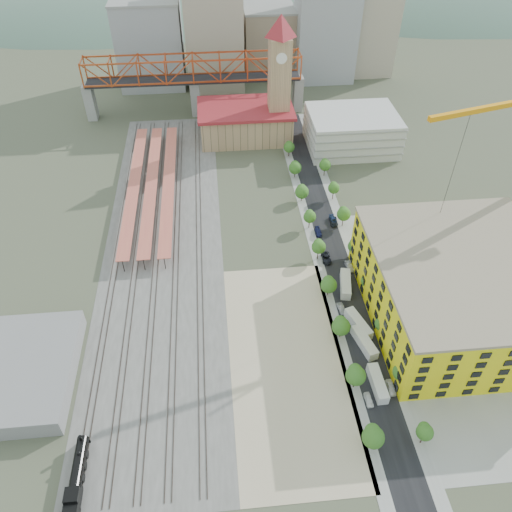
{
  "coord_description": "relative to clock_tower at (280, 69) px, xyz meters",
  "views": [
    {
      "loc": [
        -18.69,
        -104.05,
        101.4
      ],
      "look_at": [
        -8.93,
        -3.01,
        10.0
      ],
      "focal_mm": 35.0,
      "sensor_mm": 36.0,
      "label": 1
    }
  ],
  "objects": [
    {
      "name": "construction_building",
      "position": [
        34.0,
        -99.99,
        -19.29
      ],
      "size": [
        44.6,
        50.6,
        18.8
      ],
      "color": "#F8FF15",
      "rests_on": "ground"
    },
    {
      "name": "car_0",
      "position": [
        5.0,
        -124.19,
        -28.02
      ],
      "size": [
        1.72,
        4.0,
        1.35
      ],
      "primitive_type": "imported",
      "rotation": [
        0.0,
        0.0,
        0.03
      ],
      "color": "white",
      "rests_on": "ground"
    },
    {
      "name": "rail_tracks",
      "position": [
        -45.8,
        -62.49,
        -28.55
      ],
      "size": [
        26.56,
        160.0,
        0.18
      ],
      "color": "#382B23",
      "rests_on": "ground"
    },
    {
      "name": "sidewalk_east",
      "position": [
        13.5,
        -64.99,
        -28.68
      ],
      "size": [
        3.0,
        170.0,
        0.04
      ],
      "primitive_type": "cube",
      "color": "gray",
      "rests_on": "ground"
    },
    {
      "name": "site_trailer_c",
      "position": [
        8.0,
        -102.29,
        -27.34
      ],
      "size": [
        5.57,
        10.24,
        2.71
      ],
      "primitive_type": "cube",
      "rotation": [
        0.0,
        0.0,
        0.32
      ],
      "color": "silver",
      "rests_on": "ground"
    },
    {
      "name": "car_2",
      "position": [
        5.0,
        -75.82,
        -27.94
      ],
      "size": [
        2.63,
        5.5,
        1.51
      ],
      "primitive_type": "imported",
      "rotation": [
        0.0,
        0.0,
        -0.02
      ],
      "color": "black",
      "rests_on": "ground"
    },
    {
      "name": "parking_garage",
      "position": [
        28.0,
        -9.99,
        -21.7
      ],
      "size": [
        34.0,
        26.0,
        14.0
      ],
      "primitive_type": "cube",
      "color": "silver",
      "rests_on": "ground"
    },
    {
      "name": "site_trailer_d",
      "position": [
        8.0,
        -87.72,
        -27.3
      ],
      "size": [
        4.65,
        10.54,
        2.8
      ],
      "primitive_type": "cube",
      "rotation": [
        0.0,
        0.0,
        -0.2
      ],
      "color": "silver",
      "rests_on": "ground"
    },
    {
      "name": "car_5",
      "position": [
        11.0,
        -80.0,
        -27.93
      ],
      "size": [
        1.96,
        4.76,
        1.53
      ],
      "primitive_type": "imported",
      "rotation": [
        0.0,
        0.0,
        0.07
      ],
      "color": "#939398",
      "rests_on": "ground"
    },
    {
      "name": "station_hall",
      "position": [
        -13.0,
        2.01,
        -22.03
      ],
      "size": [
        38.0,
        24.0,
        13.1
      ],
      "color": "tan",
      "rests_on": "ground"
    },
    {
      "name": "ground",
      "position": [
        -8.0,
        -79.99,
        -28.7
      ],
      "size": [
        400.0,
        400.0,
        0.0
      ],
      "primitive_type": "plane",
      "color": "#474C38",
      "rests_on": "ground"
    },
    {
      "name": "car_3",
      "position": [
        5.0,
        -63.17,
        -28.04
      ],
      "size": [
        1.85,
        4.55,
        1.32
      ],
      "primitive_type": "imported",
      "rotation": [
        0.0,
        0.0,
        -0.0
      ],
      "color": "navy",
      "rests_on": "ground"
    },
    {
      "name": "street_asphalt",
      "position": [
        8.0,
        -64.99,
        -28.67
      ],
      "size": [
        12.0,
        170.0,
        0.06
      ],
      "primitive_type": "cube",
      "color": "black",
      "rests_on": "ground"
    },
    {
      "name": "ballast_strip",
      "position": [
        -44.0,
        -62.49,
        -28.67
      ],
      "size": [
        36.0,
        165.0,
        0.06
      ],
      "primitive_type": "cube",
      "color": "#605E59",
      "rests_on": "ground"
    },
    {
      "name": "street_trees",
      "position": [
        8.0,
        -74.99,
        -28.7
      ],
      "size": [
        15.4,
        124.4,
        8.0
      ],
      "color": "#285D1C",
      "rests_on": "ground"
    },
    {
      "name": "construction_pad",
      "position": [
        37.0,
        -99.99,
        -28.67
      ],
      "size": [
        50.0,
        90.0,
        0.06
      ],
      "primitive_type": "cube",
      "color": "gray",
      "rests_on": "ground"
    },
    {
      "name": "site_trailer_b",
      "position": [
        8.0,
        -108.41,
        -27.34
      ],
      "size": [
        4.93,
        10.23,
        2.71
      ],
      "primitive_type": "cube",
      "rotation": [
        0.0,
        0.0,
        0.25
      ],
      "color": "silver",
      "rests_on": "ground"
    },
    {
      "name": "car_4",
      "position": [
        11.0,
        -121.53,
        -27.95
      ],
      "size": [
        1.81,
        4.38,
        1.48
      ],
      "primitive_type": "imported",
      "rotation": [
        0.0,
        0.0,
        0.01
      ],
      "color": "white",
      "rests_on": "ground"
    },
    {
      "name": "platform_canopies",
      "position": [
        -49.0,
        -34.99,
        -24.7
      ],
      "size": [
        16.0,
        80.0,
        4.12
      ],
      "color": "#CD694F",
      "rests_on": "ground"
    },
    {
      "name": "dirt_lot",
      "position": [
        -12.0,
        -111.49,
        -28.67
      ],
      "size": [
        28.0,
        67.0,
        0.06
      ],
      "primitive_type": "cube",
      "color": "tan",
      "rests_on": "ground"
    },
    {
      "name": "distant_hills",
      "position": [
        37.28,
        180.01,
        -108.23
      ],
      "size": [
        647.0,
        264.0,
        227.0
      ],
      "color": "#4C6B59",
      "rests_on": "ground"
    },
    {
      "name": "warehouse",
      "position": [
        -74.0,
        -109.99,
        -26.2
      ],
      "size": [
        22.0,
        32.0,
        5.0
      ],
      "primitive_type": "cube",
      "color": "gray",
      "rests_on": "ground"
    },
    {
      "name": "truss_bridge",
      "position": [
        -33.0,
        25.01,
        -9.83
      ],
      "size": [
        94.0,
        9.6,
        25.6
      ],
      "color": "gray",
      "rests_on": "ground"
    },
    {
      "name": "car_6",
      "position": [
        11.0,
        -58.49,
        -28.0
      ],
      "size": [
        2.65,
        5.19,
        1.4
      ],
      "primitive_type": "imported",
      "rotation": [
        0.0,
        0.0,
        -0.06
      ],
      "color": "black",
      "rests_on": "ground"
    },
    {
      "name": "site_trailer_a",
      "position": [
        8.0,
        -120.49,
        -27.36
      ],
      "size": [
        2.76,
        9.85,
        2.68
      ],
      "primitive_type": "cube",
      "rotation": [
        0.0,
        0.0,
        0.02
      ],
      "color": "silver",
      "rests_on": "ground"
    },
    {
      "name": "car_7",
      "position": [
        11.0,
        -57.88,
        -27.96
      ],
      "size": [
        2.44,
        5.21,
        1.47
      ],
      "primitive_type": "imported",
      "rotation": [
        0.0,
        0.0,
        0.07
      ],
      "color": "navy",
      "rests_on": "ground"
    },
    {
      "name": "sidewalk_west",
      "position": [
        2.5,
        -64.99,
        -28.68
      ],
      "size": [
        3.0,
        170.0,
        0.04
      ],
      "primitive_type": "cube",
      "color": "gray",
      "rests_on": "ground"
    },
    {
      "name": "clock_tower",
      "position": [
        0.0,
        0.0,
        0.0
      ],
      "size": [
        12.0,
        12.0,
        52.0
      ],
      "color": "tan",
      "rests_on": "ground"
    },
    {
      "name": "locomotive",
      "position": [
        -58.0,
        -137.45,
        -26.71
      ],
      "size": [
        2.76,
        21.29,
        5.32
      ],
      "color": "black",
      "rests_on": "ground"
    },
    {
      "name": "skyline",
      "position": [
        -0.53,
        62.32,
        -5.89
      ],
      "size": [
        133.0,
        46.0,
        60.0
      ],
      "color": "#9EA0A3",
      "rests_on": "ground"
    },
    {
      "name": "car_1",
      "position": [
        5.0,
        -96.04,
        -28.03
      ],
      "size": [
        1.87,
        4.19,
        1.34
      ],
      "primitive_type": "imported",
      "rotation": [
        0.0,
        0.0,
        0.11
      ],
      "color": "gray",
      "rests_on": "ground"
    }
  ]
}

